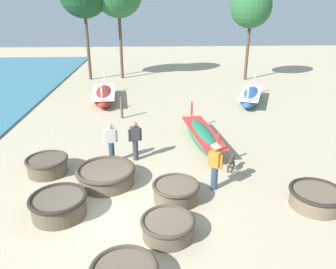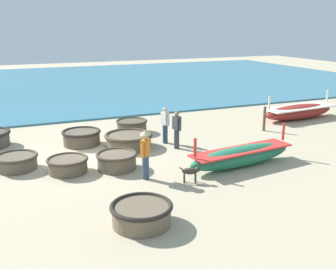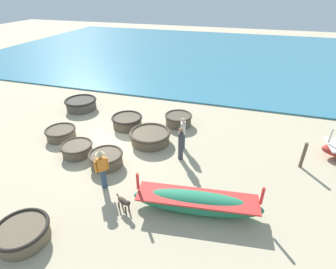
# 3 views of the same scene
# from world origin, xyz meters

# --- Properties ---
(ground_plane) EXTENTS (80.00, 80.00, 0.00)m
(ground_plane) POSITION_xyz_m (0.00, 0.00, 0.00)
(ground_plane) COLOR #BCAD8C
(coracle_upturned) EXTENTS (1.44, 1.44, 0.52)m
(coracle_upturned) POSITION_xyz_m (1.34, -0.98, 0.28)
(coracle_upturned) COLOR brown
(coracle_upturned) RESTS_ON ground
(coracle_far_right) EXTENTS (2.01, 2.01, 0.59)m
(coracle_far_right) POSITION_xyz_m (-0.60, 1.84, 0.32)
(coracle_far_right) COLOR brown
(coracle_far_right) RESTS_ON ground
(coracle_front_right) EXTENTS (1.65, 1.65, 0.63)m
(coracle_front_right) POSITION_xyz_m (-1.73, 0.10, 0.34)
(coracle_front_right) COLOR brown
(coracle_front_right) RESTS_ON ground
(coracle_center) EXTENTS (1.47, 1.47, 0.58)m
(coracle_center) POSITION_xyz_m (1.68, 0.69, 0.32)
(coracle_center) COLOR brown
(coracle_center) RESTS_ON ground
(coracle_weathered) EXTENTS (1.62, 1.62, 0.56)m
(coracle_weathered) POSITION_xyz_m (5.85, 0.16, 0.31)
(coracle_weathered) COLOR brown
(coracle_weathered) RESTS_ON ground
(coracle_tilted) EXTENTS (1.50, 1.50, 0.61)m
(coracle_tilted) POSITION_xyz_m (-2.79, 2.68, 0.33)
(coracle_tilted) COLOR brown
(coracle_tilted) RESTS_ON ground
(long_boat_ochre_hull) EXTENTS (2.74, 4.65, 1.41)m
(long_boat_ochre_hull) POSITION_xyz_m (7.06, 11.22, 0.40)
(long_boat_ochre_hull) COLOR #285693
(long_boat_ochre_hull) RESTS_ON ground
(long_boat_red_hull) EXTENTS (1.73, 4.75, 1.43)m
(long_boat_red_hull) POSITION_xyz_m (-1.96, 11.91, 0.41)
(long_boat_red_hull) COLOR maroon
(long_boat_red_hull) RESTS_ON ground
(long_boat_green_hull) EXTENTS (1.45, 4.49, 1.34)m
(long_boat_green_hull) POSITION_xyz_m (3.15, 4.92, 0.38)
(long_boat_green_hull) COLOR #237551
(long_boat_green_hull) RESTS_ON ground
(fisherman_standing_left) EXTENTS (0.41, 0.39, 1.67)m
(fisherman_standing_left) POSITION_xyz_m (2.98, 1.30, 0.96)
(fisherman_standing_left) COLOR #2D425B
(fisherman_standing_left) RESTS_ON ground
(fisherman_with_hat) EXTENTS (0.52, 0.30, 1.57)m
(fisherman_with_hat) POSITION_xyz_m (0.33, 3.62, 0.84)
(fisherman_with_hat) COLOR #383842
(fisherman_with_hat) RESTS_ON ground
(fisherman_crouching) EXTENTS (0.51, 0.30, 1.57)m
(fisherman_crouching) POSITION_xyz_m (-0.58, 3.48, 0.84)
(fisherman_crouching) COLOR #2D425B
(fisherman_crouching) RESTS_ON ground
(dog) EXTENTS (0.40, 0.64, 0.55)m
(dog) POSITION_xyz_m (3.85, 2.55, 0.37)
(dog) COLOR #3D3328
(dog) RESTS_ON ground
(mooring_post_inland) EXTENTS (0.14, 0.14, 1.18)m
(mooring_post_inland) POSITION_xyz_m (-0.61, 8.66, 0.59)
(mooring_post_inland) COLOR brown
(mooring_post_inland) RESTS_ON ground
(tree_tall_back) EXTENTS (3.06, 3.06, 6.98)m
(tree_tall_back) POSITION_xyz_m (8.53, 17.80, 5.42)
(tree_tall_back) COLOR #4C3D2D
(tree_tall_back) RESTS_ON ground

